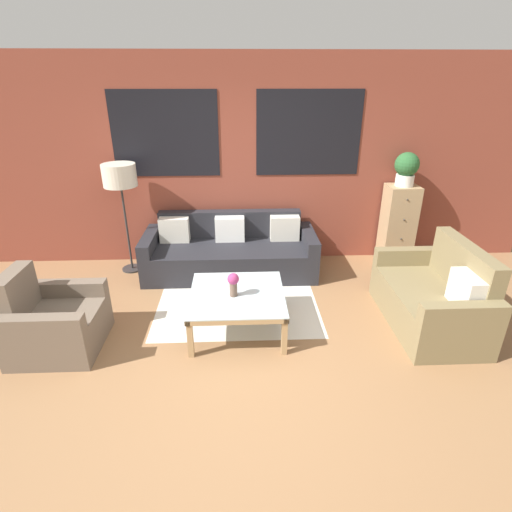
# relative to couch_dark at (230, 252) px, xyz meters

# --- Properties ---
(ground_plane) EXTENTS (16.00, 16.00, 0.00)m
(ground_plane) POSITION_rel_couch_dark_xyz_m (0.13, -1.95, -0.28)
(ground_plane) COLOR #8E6642
(wall_back_brick) EXTENTS (8.40, 0.09, 2.80)m
(wall_back_brick) POSITION_rel_couch_dark_xyz_m (0.13, 0.49, 1.13)
(wall_back_brick) COLOR brown
(wall_back_brick) RESTS_ON ground_plane
(rug) EXTENTS (1.89, 1.72, 0.00)m
(rug) POSITION_rel_couch_dark_xyz_m (0.10, -0.78, -0.28)
(rug) COLOR silver
(rug) RESTS_ON ground_plane
(couch_dark) EXTENTS (2.30, 0.88, 0.78)m
(couch_dark) POSITION_rel_couch_dark_xyz_m (0.00, 0.00, 0.00)
(couch_dark) COLOR #232328
(couch_dark) RESTS_ON ground_plane
(settee_vintage) EXTENTS (0.80, 1.42, 0.92)m
(settee_vintage) POSITION_rel_couch_dark_xyz_m (2.21, -1.40, 0.03)
(settee_vintage) COLOR olive
(settee_vintage) RESTS_ON ground_plane
(armchair_corner) EXTENTS (0.80, 0.81, 0.84)m
(armchair_corner) POSITION_rel_couch_dark_xyz_m (-1.71, -1.64, -0.00)
(armchair_corner) COLOR #6B5B4C
(armchair_corner) RESTS_ON ground_plane
(coffee_table) EXTENTS (0.98, 0.98, 0.43)m
(coffee_table) POSITION_rel_couch_dark_xyz_m (0.10, -1.41, 0.09)
(coffee_table) COLOR silver
(coffee_table) RESTS_ON ground_plane
(floor_lamp) EXTENTS (0.43, 0.43, 1.48)m
(floor_lamp) POSITION_rel_couch_dark_xyz_m (-1.39, 0.11, 1.01)
(floor_lamp) COLOR #2D2D2D
(floor_lamp) RESTS_ON ground_plane
(drawer_cabinet) EXTENTS (0.42, 0.38, 1.13)m
(drawer_cabinet) POSITION_rel_couch_dark_xyz_m (2.38, 0.22, 0.28)
(drawer_cabinet) COLOR tan
(drawer_cabinet) RESTS_ON ground_plane
(potted_plant) EXTENTS (0.32, 0.32, 0.45)m
(potted_plant) POSITION_rel_couch_dark_xyz_m (2.38, 0.22, 1.09)
(potted_plant) COLOR silver
(potted_plant) RESTS_ON drawer_cabinet
(flower_vase) EXTENTS (0.12, 0.12, 0.25)m
(flower_vase) POSITION_rel_couch_dark_xyz_m (0.06, -1.45, 0.30)
(flower_vase) COLOR brown
(flower_vase) RESTS_ON coffee_table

